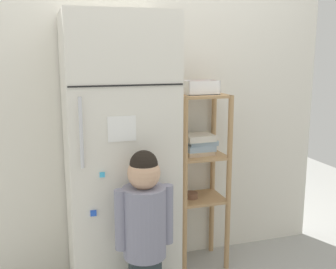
% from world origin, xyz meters
% --- Properties ---
extents(kitchen_wall_back, '(2.66, 0.03, 2.26)m').
position_xyz_m(kitchen_wall_back, '(0.00, 0.34, 1.13)').
color(kitchen_wall_back, silver).
rests_on(kitchen_wall_back, ground).
extents(refrigerator, '(0.64, 0.61, 1.76)m').
position_xyz_m(refrigerator, '(-0.29, 0.02, 0.88)').
color(refrigerator, silver).
rests_on(refrigerator, ground).
extents(child_standing, '(0.33, 0.24, 1.02)m').
position_xyz_m(child_standing, '(-0.24, -0.39, 0.62)').
color(child_standing, '#2E393C').
rests_on(child_standing, ground).
extents(pantry_shelf_unit, '(0.36, 0.31, 1.25)m').
position_xyz_m(pantry_shelf_unit, '(0.31, 0.15, 0.77)').
color(pantry_shelf_unit, tan).
rests_on(pantry_shelf_unit, ground).
extents(fruit_bin, '(0.22, 0.15, 0.09)m').
position_xyz_m(fruit_bin, '(0.31, 0.15, 1.29)').
color(fruit_bin, white).
rests_on(fruit_bin, pantry_shelf_unit).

